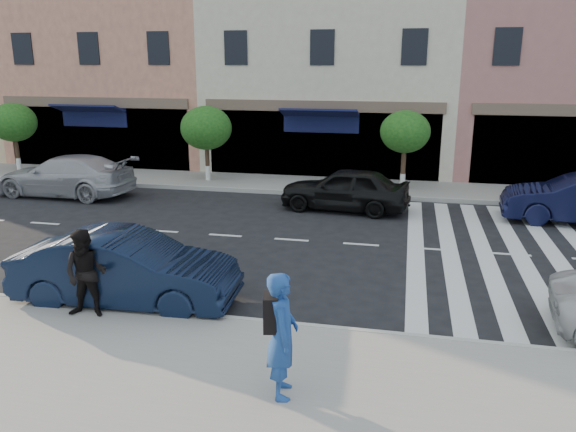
# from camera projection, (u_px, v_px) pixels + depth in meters

# --- Properties ---
(ground) EXTENTS (120.00, 120.00, 0.00)m
(ground) POSITION_uv_depth(u_px,v_px,m) (255.00, 294.00, 12.40)
(ground) COLOR black
(ground) RESTS_ON ground
(sidewalk_near) EXTENTS (60.00, 4.50, 0.15)m
(sidewalk_near) POSITION_uv_depth(u_px,v_px,m) (191.00, 384.00, 8.85)
(sidewalk_near) COLOR gray
(sidewalk_near) RESTS_ON ground
(sidewalk_far) EXTENTS (60.00, 3.00, 0.15)m
(sidewalk_far) POSITION_uv_depth(u_px,v_px,m) (327.00, 186.00, 22.74)
(sidewalk_far) COLOR gray
(sidewalk_far) RESTS_ON ground
(building_west_mid) EXTENTS (10.00, 9.00, 14.00)m
(building_west_mid) POSITION_uv_depth(u_px,v_px,m) (134.00, 20.00, 28.77)
(building_west_mid) COLOR tan
(building_west_mid) RESTS_ON ground
(building_centre) EXTENTS (11.00, 9.00, 11.00)m
(building_centre) POSITION_uv_depth(u_px,v_px,m) (337.00, 49.00, 27.04)
(building_centre) COLOR beige
(building_centre) RESTS_ON ground
(street_tree_wa) EXTENTS (2.00, 2.00, 3.05)m
(street_tree_wa) POSITION_uv_depth(u_px,v_px,m) (13.00, 123.00, 24.79)
(street_tree_wa) COLOR #473323
(street_tree_wa) RESTS_ON sidewalk_far
(street_tree_wb) EXTENTS (2.10, 2.10, 3.06)m
(street_tree_wb) POSITION_uv_depth(u_px,v_px,m) (206.00, 128.00, 22.97)
(street_tree_wb) COLOR #473323
(street_tree_wb) RESTS_ON sidewalk_far
(street_tree_c) EXTENTS (1.90, 1.90, 3.04)m
(street_tree_c) POSITION_uv_depth(u_px,v_px,m) (405.00, 132.00, 21.34)
(street_tree_c) COLOR #473323
(street_tree_c) RESTS_ON sidewalk_far
(photographer) EXTENTS (0.60, 0.79, 1.94)m
(photographer) POSITION_uv_depth(u_px,v_px,m) (282.00, 335.00, 8.20)
(photographer) COLOR navy
(photographer) RESTS_ON sidewalk_near
(walker) EXTENTS (0.92, 0.75, 1.76)m
(walker) POSITION_uv_depth(u_px,v_px,m) (86.00, 274.00, 10.81)
(walker) COLOR black
(walker) RESTS_ON sidewalk_near
(car_near_mid) EXTENTS (4.75, 1.84, 1.54)m
(car_near_mid) POSITION_uv_depth(u_px,v_px,m) (126.00, 269.00, 11.76)
(car_near_mid) COLOR black
(car_near_mid) RESTS_ON ground
(car_far_left) EXTENTS (5.41, 2.42, 1.54)m
(car_far_left) POSITION_uv_depth(u_px,v_px,m) (66.00, 176.00, 21.28)
(car_far_left) COLOR #A3A4A9
(car_far_left) RESTS_ON ground
(car_far_mid) EXTENTS (4.54, 2.22, 1.49)m
(car_far_mid) POSITION_uv_depth(u_px,v_px,m) (345.00, 189.00, 19.20)
(car_far_mid) COLOR black
(car_far_mid) RESTS_ON ground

